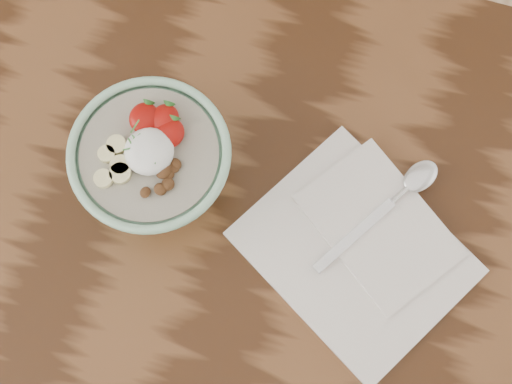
# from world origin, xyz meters

# --- Properties ---
(table) EXTENTS (1.60, 0.90, 0.75)m
(table) POSITION_xyz_m (0.00, 0.00, 0.66)
(table) COLOR #371D0D
(table) RESTS_ON ground
(breakfast_bowl) EXTENTS (0.18, 0.18, 0.12)m
(breakfast_bowl) POSITION_xyz_m (0.08, 0.11, 0.81)
(breakfast_bowl) COLOR #99CFAC
(breakfast_bowl) RESTS_ON table
(napkin) EXTENTS (0.31, 0.29, 0.01)m
(napkin) POSITION_xyz_m (0.33, 0.09, 0.76)
(napkin) COLOR white
(napkin) RESTS_ON table
(spoon) EXTENTS (0.12, 0.17, 0.01)m
(spoon) POSITION_xyz_m (0.36, 0.17, 0.77)
(spoon) COLOR silver
(spoon) RESTS_ON napkin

